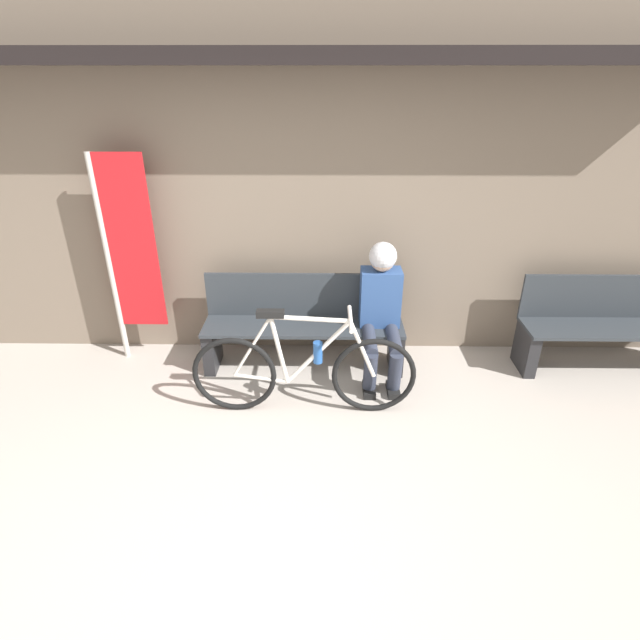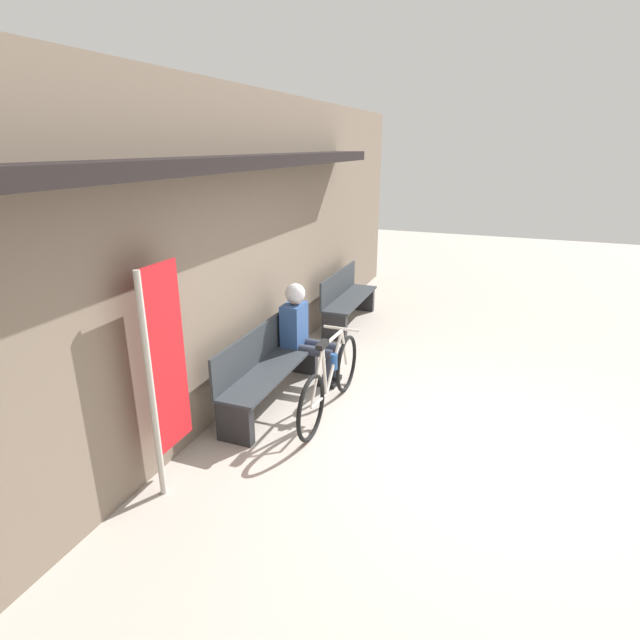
# 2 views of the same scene
# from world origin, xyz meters

# --- Properties ---
(ground_plane) EXTENTS (24.00, 24.00, 0.00)m
(ground_plane) POSITION_xyz_m (0.00, 0.00, 0.00)
(ground_plane) COLOR #ADA399
(storefront_wall) EXTENTS (12.00, 0.56, 3.20)m
(storefront_wall) POSITION_xyz_m (0.00, 2.28, 1.66)
(storefront_wall) COLOR #756656
(storefront_wall) RESTS_ON ground_plane
(park_bench_near) EXTENTS (1.73, 0.42, 0.83)m
(park_bench_near) POSITION_xyz_m (0.24, 1.91, 0.39)
(park_bench_near) COLOR #2D3338
(park_bench_near) RESTS_ON ground_plane
(bicycle) EXTENTS (1.71, 0.40, 0.87)m
(bicycle) POSITION_xyz_m (0.27, 1.21, 0.36)
(bicycle) COLOR black
(bicycle) RESTS_ON ground_plane
(person_seated) EXTENTS (0.34, 0.66, 1.17)m
(person_seated) POSITION_xyz_m (0.90, 1.78, 0.66)
(person_seated) COLOR #2D3342
(person_seated) RESTS_ON ground_plane
(park_bench_far) EXTENTS (1.56, 0.42, 0.83)m
(park_bench_far) POSITION_xyz_m (2.94, 1.91, 0.38)
(park_bench_far) COLOR #2D3338
(park_bench_far) RESTS_ON ground_plane
(banner_pole) EXTENTS (0.45, 0.05, 1.84)m
(banner_pole) POSITION_xyz_m (-1.27, 2.02, 1.04)
(banner_pole) COLOR #B7B2A8
(banner_pole) RESTS_ON ground_plane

